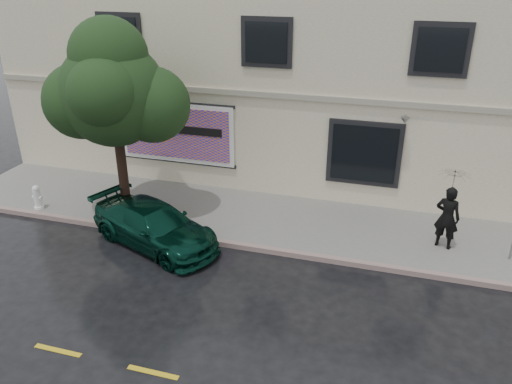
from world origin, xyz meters
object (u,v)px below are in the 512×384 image
(car, at_px, (154,225))
(street_tree, at_px, (113,94))
(pedestrian, at_px, (447,217))
(fire_hydrant, at_px, (37,197))

(car, distance_m, street_tree, 3.91)
(car, height_order, street_tree, street_tree)
(car, xyz_separation_m, pedestrian, (7.91, 1.91, 0.46))
(pedestrian, bearing_deg, fire_hydrant, 23.59)
(car, height_order, pedestrian, pedestrian)
(car, bearing_deg, pedestrian, -54.45)
(street_tree, relative_size, fire_hydrant, 6.70)
(car, distance_m, pedestrian, 8.15)
(pedestrian, distance_m, fire_hydrant, 12.51)
(street_tree, bearing_deg, car, -36.65)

